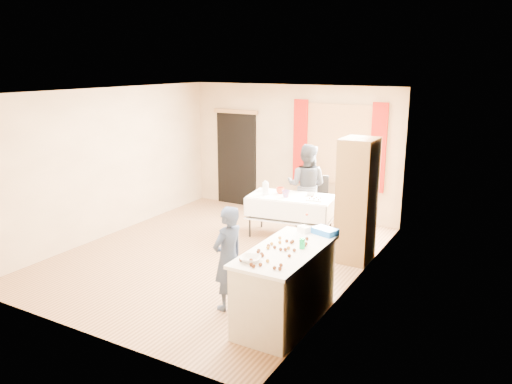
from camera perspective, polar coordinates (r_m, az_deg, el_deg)
The scene contains 29 objects.
floor at distance 8.15m, azimuth -4.47°, elevation -7.23°, with size 4.50×5.50×0.02m, color #9E7047.
ceiling at distance 7.58m, azimuth -4.86°, elevation 11.50°, with size 4.50×5.50×0.02m, color white.
wall_back at distance 10.12m, azimuth 4.14°, elevation 4.80°, with size 4.50×0.02×2.60m, color tan.
wall_front at distance 5.77m, azimuth -20.19°, elevation -3.58°, with size 4.50×0.02×2.60m, color tan.
wall_left at distance 9.20m, azimuth -16.43°, elevation 3.25°, with size 0.02×5.50×2.60m, color tan.
wall_right at distance 6.79m, azimuth 11.36°, elevation -0.30°, with size 0.02×5.50×2.60m, color tan.
window_frame at distance 9.67m, azimuth 9.43°, elevation 5.38°, with size 1.32×0.06×1.52m, color olive.
window_pane at distance 9.66m, azimuth 9.40°, elevation 5.37°, with size 1.20×0.02×1.40m, color white.
curtain_left at distance 9.92m, azimuth 5.09°, elevation 5.75°, with size 0.28×0.06×1.65m, color maroon.
curtain_right at distance 9.39m, azimuth 13.81°, elevation 4.89°, with size 0.28×0.06×1.65m, color maroon.
doorway at distance 10.76m, azimuth -2.24°, elevation 3.78°, with size 0.95×0.04×2.00m, color black.
door_lintel at distance 10.59m, azimuth -2.38°, elevation 9.18°, with size 1.05×0.06×0.08m, color olive.
cabinet at distance 7.78m, azimuth 11.45°, elevation -0.97°, with size 0.50×0.60×1.93m, color brown.
counter at distance 6.02m, azimuth 3.38°, elevation -10.60°, with size 0.73×1.54×0.91m.
party_table at distance 8.84m, azimuth 3.96°, elevation -2.32°, with size 1.57×0.96×0.75m.
chair at distance 9.63m, azimuth 6.98°, elevation -2.04°, with size 0.47×0.47×0.92m.
girl at distance 6.23m, azimuth -3.21°, elevation -7.54°, with size 0.41×0.54×1.33m, color #232F4B.
woman at distance 9.34m, azimuth 5.78°, elevation 0.71°, with size 0.83×0.69×1.57m, color black.
soda_can at distance 5.85m, azimuth 5.29°, elevation -5.89°, with size 0.07×0.07×0.12m, color #06933C.
mixing_bowl at distance 5.47m, azimuth -0.61°, elevation -7.68°, with size 0.28×0.28×0.05m, color white.
foam_block at distance 6.40m, azimuth 5.49°, elevation -4.27°, with size 0.15×0.10×0.08m, color white.
blue_basket at distance 6.36m, azimuth 7.90°, elevation -4.46°, with size 0.30×0.20×0.08m, color blue.
pitcher at distance 8.77m, azimuth 1.10°, elevation 0.38°, with size 0.11×0.11×0.22m, color silver.
cup_red at distance 8.88m, azimuth 2.78°, elevation 0.18°, with size 0.18×0.18×0.11m, color #B73A1B.
cup_rainbow at distance 8.64m, azimuth 3.42°, elevation -0.20°, with size 0.15×0.15×0.12m, color red.
small_bowl at distance 8.77m, azimuth 6.28°, elevation -0.28°, with size 0.17×0.17×0.05m, color white.
pastry_tray at distance 8.52m, azimuth 6.77°, elevation -0.85°, with size 0.28×0.20×0.02m, color white.
bottle at distance 9.09m, azimuth 1.03°, elevation 0.75°, with size 0.10×0.10×0.18m, color white.
cake_balls at distance 5.70m, azimuth 2.16°, elevation -6.84°, with size 0.52×1.10×0.04m.
Camera 1 is at (4.26, -6.26, 3.01)m, focal length 35.00 mm.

